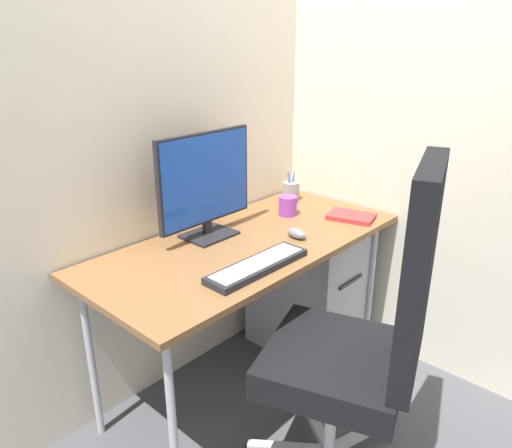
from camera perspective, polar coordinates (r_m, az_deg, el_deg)
name	(u,v)px	position (r m, az deg, el deg)	size (l,w,h in m)	color
ground_plane	(249,383)	(2.46, -0.81, -18.21)	(8.00, 8.00, 0.00)	#4C4C51
wall_back	(186,77)	(2.17, -8.25, 16.78)	(2.80, 0.04, 2.80)	beige
wall_side_right	(390,74)	(2.40, 15.47, 16.67)	(0.04, 2.03, 2.80)	beige
desk	(248,251)	(2.08, -0.91, -3.19)	(1.43, 0.65, 0.75)	brown
office_chair	(368,333)	(1.71, 13.02, -12.34)	(0.65, 0.64, 1.23)	black
filing_cabinet	(306,288)	(2.56, 5.86, -7.53)	(0.38, 0.53, 0.66)	#9EA0A5
monitor	(206,183)	(2.05, -5.94, 4.81)	(0.49, 0.17, 0.45)	black
keyboard	(258,266)	(1.81, 0.19, -4.94)	(0.45, 0.13, 0.03)	black
mouse	(297,233)	(2.09, 4.80, -1.12)	(0.05, 0.10, 0.04)	slate
pen_holder	(291,191)	(2.58, 4.13, 3.93)	(0.09, 0.09, 0.17)	gray
notebook	(351,217)	(2.35, 11.13, 0.87)	(0.14, 0.21, 0.02)	#B23333
coffee_mug	(288,206)	(2.35, 3.77, 2.18)	(0.12, 0.09, 0.09)	purple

